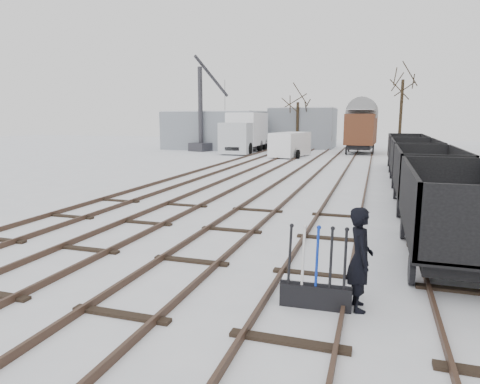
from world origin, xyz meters
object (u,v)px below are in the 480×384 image
(box_van_wagon, at_px, (361,128))
(lorry, at_px, (245,132))
(ground_frame, at_px, (316,291))
(freight_wagon_a, at_px, (454,227))
(worker, at_px, (360,259))
(panel_van, at_px, (290,144))
(crane, at_px, (202,126))

(box_van_wagon, distance_m, lorry, 11.17)
(ground_frame, height_order, freight_wagon_a, freight_wagon_a)
(worker, bearing_deg, lorry, 8.34)
(worker, height_order, freight_wagon_a, freight_wagon_a)
(freight_wagon_a, xyz_separation_m, panel_van, (-9.12, 26.04, 0.23))
(worker, distance_m, panel_van, 30.22)
(panel_van, bearing_deg, crane, 170.40)
(ground_frame, relative_size, panel_van, 0.29)
(worker, relative_size, crane, 0.20)
(crane, bearing_deg, panel_van, -3.46)
(lorry, xyz_separation_m, crane, (-4.69, 0.17, 0.49))
(worker, bearing_deg, freight_wagon_a, -43.63)
(box_van_wagon, height_order, crane, crane)
(freight_wagon_a, distance_m, lorry, 33.04)
(freight_wagon_a, relative_size, panel_van, 1.10)
(worker, height_order, lorry, lorry)
(ground_frame, xyz_separation_m, worker, (0.75, 0.10, 0.67))
(freight_wagon_a, bearing_deg, panel_van, 109.30)
(worker, xyz_separation_m, lorry, (-12.35, 33.06, 1.05))
(ground_frame, height_order, lorry, lorry)
(freight_wagon_a, bearing_deg, box_van_wagon, 96.13)
(box_van_wagon, distance_m, crane, 15.79)
(lorry, height_order, crane, crane)
(crane, bearing_deg, lorry, 15.60)
(lorry, bearing_deg, ground_frame, -71.56)
(ground_frame, height_order, box_van_wagon, box_van_wagon)
(ground_frame, relative_size, worker, 0.78)
(lorry, bearing_deg, freight_wagon_a, -65.00)
(freight_wagon_a, height_order, crane, crane)
(box_van_wagon, xyz_separation_m, crane, (-15.69, -1.76, 0.08))
(box_van_wagon, height_order, panel_van, box_van_wagon)
(crane, bearing_deg, ground_frame, -46.31)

